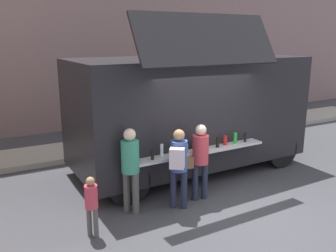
% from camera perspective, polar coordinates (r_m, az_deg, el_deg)
% --- Properties ---
extents(ground_plane, '(60.00, 60.00, 0.00)m').
position_cam_1_polar(ground_plane, '(7.28, 11.24, -13.13)').
color(ground_plane, '#38383D').
extents(curb_strip, '(28.00, 1.60, 0.15)m').
position_cam_1_polar(curb_strip, '(10.53, -23.85, -5.01)').
color(curb_strip, '#9E998E').
rests_on(curb_strip, ground).
extents(food_truck_main, '(5.74, 3.18, 3.74)m').
position_cam_1_polar(food_truck_main, '(8.87, 3.42, 2.62)').
color(food_truck_main, black).
rests_on(food_truck_main, ground).
extents(trash_bin, '(0.60, 0.60, 0.93)m').
position_cam_1_polar(trash_bin, '(13.54, 14.15, 1.54)').
color(trash_bin, '#2E6335').
rests_on(trash_bin, ground).
extents(customer_front_ordering, '(0.53, 0.33, 1.60)m').
position_cam_1_polar(customer_front_ordering, '(7.30, 5.07, -4.75)').
color(customer_front_ordering, '#1F253A').
rests_on(customer_front_ordering, ground).
extents(customer_mid_with_backpack, '(0.47, 0.51, 1.60)m').
position_cam_1_polar(customer_mid_with_backpack, '(6.86, 1.68, -5.65)').
color(customer_mid_with_backpack, '#1F223A').
rests_on(customer_mid_with_backpack, ground).
extents(customer_rear_waiting, '(0.34, 0.34, 1.66)m').
position_cam_1_polar(customer_rear_waiting, '(6.76, -6.01, -5.91)').
color(customer_rear_waiting, '#4A4644').
rests_on(customer_rear_waiting, ground).
extents(child_near_queue, '(0.22, 0.22, 1.07)m').
position_cam_1_polar(child_near_queue, '(6.19, -12.08, -11.63)').
color(child_near_queue, '#4B4743').
rests_on(child_near_queue, ground).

